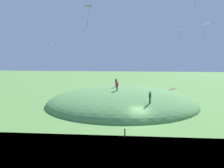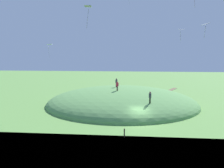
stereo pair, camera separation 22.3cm
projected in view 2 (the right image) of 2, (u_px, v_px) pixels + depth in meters
name	position (u px, v px, depth m)	size (l,w,h in m)	color
ground_plane	(140.00, 123.00, 30.18)	(160.00, 160.00, 0.00)	#5D8F44
grass_hill	(122.00, 104.00, 40.96)	(24.30, 27.30, 6.02)	#5A8F4E
dirt_path	(168.00, 91.00, 54.24)	(11.78, 1.05, 0.04)	brown
person_on_hilltop	(116.00, 82.00, 41.38)	(0.53, 0.53, 1.64)	black
person_near_shore	(117.00, 85.00, 37.97)	(0.62, 0.62, 1.58)	brown
person_watching_kites	(150.00, 96.00, 32.36)	(0.41, 0.41, 1.71)	black
kite_1	(88.00, 7.00, 23.15)	(1.08, 0.81, 2.18)	silver
kite_3	(49.00, 45.00, 34.41)	(1.24, 0.96, 1.96)	white
kite_4	(181.00, 30.00, 29.53)	(0.66, 0.87, 1.58)	white
kite_5	(206.00, 25.00, 24.26)	(0.99, 0.74, 1.63)	white
mooring_post	(124.00, 133.00, 24.99)	(0.14, 0.14, 0.99)	brown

